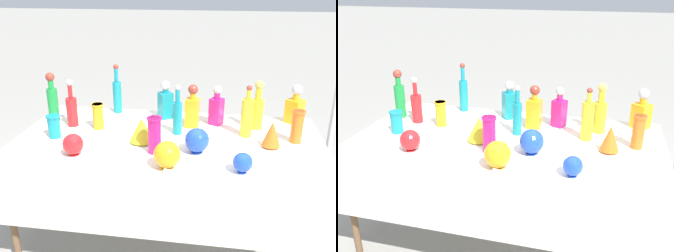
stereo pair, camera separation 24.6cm
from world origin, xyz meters
The scene contains 26 objects.
ground_plane centered at (0.00, 0.00, 0.00)m, with size 40.00×40.00×0.00m, color gray.
display_table centered at (0.00, -0.04, 0.71)m, with size 2.05×1.13×0.76m.
tall_bottle_0 centered at (0.51, 0.15, 0.90)m, with size 0.08×0.08×0.36m.
tall_bottle_1 centered at (-0.90, 0.22, 0.93)m, with size 0.08×0.08×0.37m.
tall_bottle_2 centered at (0.59, 0.30, 0.90)m, with size 0.09×0.09×0.35m.
tall_bottle_3 centered at (-0.48, 0.49, 0.91)m, with size 0.07×0.07×0.39m.
tall_bottle_4 centered at (0.05, 0.12, 0.90)m, with size 0.06×0.06×0.35m.
tall_bottle_5 centered at (-0.73, 0.15, 0.89)m, with size 0.08×0.08×0.35m.
square_decanter_0 centered at (0.88, 0.46, 0.89)m, with size 0.15×0.15×0.29m.
square_decanter_1 centered at (0.14, 0.27, 0.90)m, with size 0.10×0.10×0.31m.
square_decanter_2 centered at (0.30, 0.34, 0.89)m, with size 0.11×0.11×0.29m.
square_decanter_3 centered at (-0.08, 0.42, 0.89)m, with size 0.13×0.13×0.29m.
slender_vase_0 centered at (-0.77, -0.07, 0.84)m, with size 0.09×0.09×0.16m.
slender_vase_1 centered at (0.83, 0.09, 0.88)m, with size 0.09×0.09×0.22m.
slender_vase_2 centered at (-0.52, 0.13, 0.86)m, with size 0.09×0.09×0.18m.
slender_vase_3 centered at (-0.05, -0.20, 0.88)m, with size 0.09×0.09×0.23m.
fluted_vase_0 centered at (0.67, -0.01, 0.85)m, with size 0.12×0.12×0.17m.
fluted_vase_1 centered at (-0.16, -0.06, 0.85)m, with size 0.16×0.16×0.17m.
round_bowl_0 centered at (0.06, -0.39, 0.85)m, with size 0.16×0.16×0.16m.
round_bowl_1 centered at (-0.53, -0.31, 0.83)m, with size 0.13×0.13×0.14m.
round_bowl_2 centered at (0.21, -0.16, 0.84)m, with size 0.15×0.15×0.16m.
round_bowl_3 centered at (0.48, -0.38, 0.82)m, with size 0.11×0.11×0.12m.
price_tag_left centered at (0.07, -0.47, 0.78)m, with size 0.04×0.01×0.04m, color white.
price_tag_center centered at (-0.32, -0.49, 0.78)m, with size 0.06×0.01×0.04m, color white.
price_tag_right centered at (-0.59, -0.52, 0.78)m, with size 0.06×0.01×0.04m, color white.
cardboard_box_behind_left centered at (0.39, 1.04, 0.12)m, with size 0.63×0.51×0.33m.
Camera 1 is at (0.35, -2.26, 1.77)m, focal length 40.00 mm.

